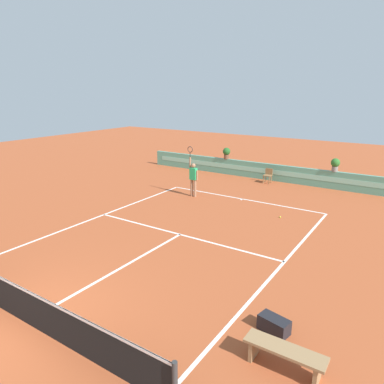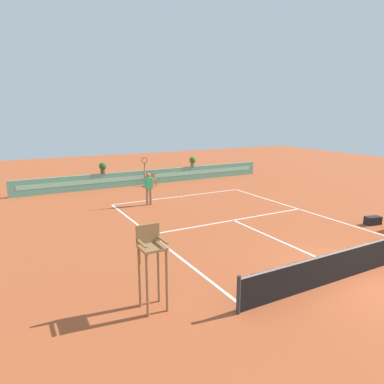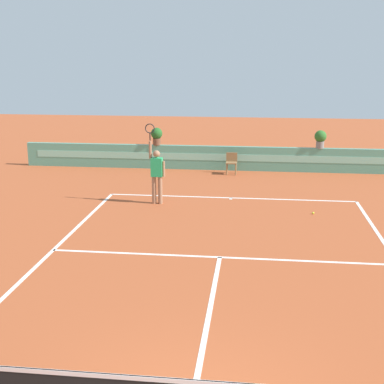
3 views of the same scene
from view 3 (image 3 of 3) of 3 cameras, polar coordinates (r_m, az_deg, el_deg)
The scene contains 8 objects.
ground_plane at distance 12.46m, azimuth 2.84°, elevation -7.62°, with size 60.00×60.00×0.00m, color #A84C28.
court_lines at distance 13.13m, azimuth 3.06°, elevation -6.44°, with size 8.32×11.94×0.01m.
back_wall_barrier at distance 22.32m, azimuth 4.75°, elevation 3.58°, with size 18.00×0.21×1.00m.
ball_kid_chair at distance 21.62m, azimuth 4.23°, elevation 3.18°, with size 0.44×0.44×0.85m.
tennis_player at distance 17.13m, azimuth -3.78°, elevation 2.17°, with size 0.62×0.23×2.58m.
tennis_ball_near_baseline at distance 16.58m, azimuth 12.76°, elevation -2.20°, with size 0.07×0.07×0.07m, color #CCE033.
potted_plant_right at distance 22.31m, azimuth 13.50°, elevation 5.61°, with size 0.48×0.48×0.72m.
potted_plant_left at distance 22.54m, azimuth -3.78°, elevation 6.06°, with size 0.48×0.48×0.72m.
Camera 3 is at (0.76, -5.53, 4.67)m, focal length 50.15 mm.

